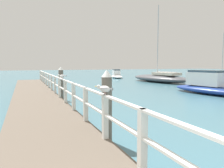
% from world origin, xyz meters
% --- Properties ---
extents(pier_deck, '(2.33, 24.65, 0.44)m').
position_xyz_m(pier_deck, '(0.00, 12.33, 0.22)').
color(pier_deck, brown).
rests_on(pier_deck, ground_plane).
extents(pier_railing, '(0.12, 23.17, 1.00)m').
position_xyz_m(pier_railing, '(1.09, 12.33, 1.07)').
color(pier_railing, silver).
rests_on(pier_railing, pier_deck).
extents(dock_piling_near, '(0.29, 0.29, 1.98)m').
position_xyz_m(dock_piling_near, '(1.47, 4.98, 1.00)').
color(dock_piling_near, '#6B6056').
rests_on(dock_piling_near, ground_plane).
extents(dock_piling_far, '(0.29, 0.29, 1.98)m').
position_xyz_m(dock_piling_far, '(1.47, 12.56, 1.00)').
color(dock_piling_far, '#6B6056').
rests_on(dock_piling_far, ground_plane).
extents(seagull_foreground, '(0.30, 0.42, 0.21)m').
position_xyz_m(seagull_foreground, '(1.08, 4.12, 1.58)').
color(seagull_foreground, white).
rests_on(seagull_foreground, pier_railing).
extents(seagull_background, '(0.46, 0.24, 0.21)m').
position_xyz_m(seagull_background, '(1.08, 9.74, 1.58)').
color(seagull_background, white).
rests_on(seagull_background, pier_railing).
extents(boat_0, '(4.37, 9.02, 9.00)m').
position_xyz_m(boat_0, '(14.39, 21.02, 0.50)').
color(boat_0, '#4C4C51').
rests_on(boat_0, ground_plane).
extents(boat_1, '(2.04, 4.91, 6.64)m').
position_xyz_m(boat_1, '(26.36, 22.43, 0.32)').
color(boat_1, gold).
rests_on(boat_1, ground_plane).
extents(boat_3, '(3.05, 6.55, 1.69)m').
position_xyz_m(boat_3, '(11.73, 11.06, 0.56)').
color(boat_3, navy).
rests_on(boat_3, ground_plane).
extents(boat_6, '(2.45, 4.58, 1.34)m').
position_xyz_m(boat_6, '(12.76, 30.18, 0.44)').
color(boat_6, white).
rests_on(boat_6, ground_plane).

